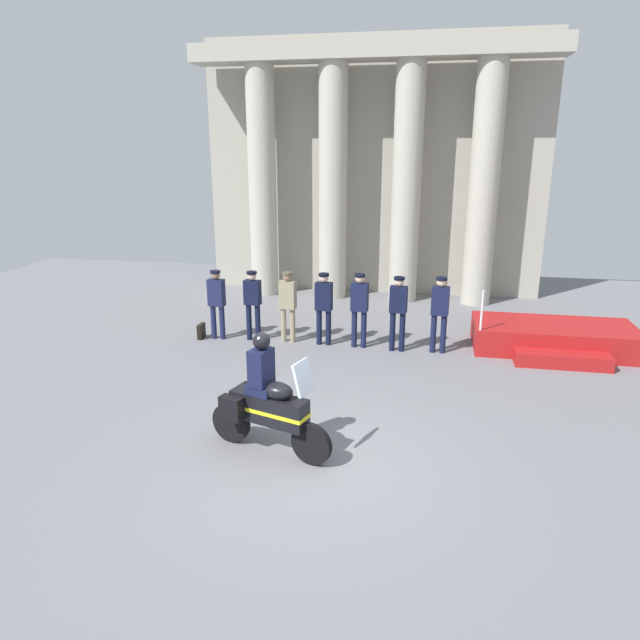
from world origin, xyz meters
The scene contains 12 objects.
ground_plane centered at (0.00, 0.00, 0.00)m, with size 28.00×28.00×0.00m, color slate.
colonnade_backdrop centered at (-0.23, 10.33, 4.01)m, with size 10.39×1.69×7.64m.
reviewing_stand centered at (4.48, 5.83, 0.29)m, with size 3.55×2.18×1.50m.
officer_in_row_0 centered at (-3.34, 5.22, 0.99)m, with size 0.40×0.26×1.69m.
officer_in_row_1 centered at (-2.47, 5.30, 1.00)m, with size 0.40×0.26×1.68m.
officer_in_row_2 centered at (-1.62, 5.32, 1.00)m, with size 0.40×0.26×1.70m.
officer_in_row_3 centered at (-0.75, 5.27, 1.01)m, with size 0.40×0.26×1.71m.
officer_in_row_4 centered at (0.09, 5.24, 1.03)m, with size 0.40×0.26×1.74m.
officer_in_row_5 centered at (0.97, 5.16, 1.02)m, with size 0.40×0.26×1.72m.
officer_in_row_6 centered at (1.89, 5.21, 1.03)m, with size 0.40×0.26×1.74m.
motorcycle_with_rider centered at (-0.72, 0.24, 0.79)m, with size 2.02×0.94×1.90m.
briefcase_on_ground centered at (-3.76, 5.16, 0.18)m, with size 0.10×0.32×0.36m, color black.
Camera 1 is at (1.56, -7.29, 4.45)m, focal length 32.11 mm.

